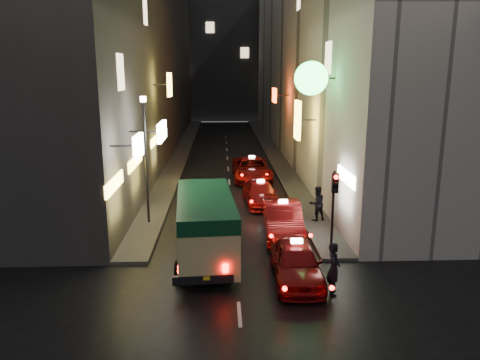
{
  "coord_description": "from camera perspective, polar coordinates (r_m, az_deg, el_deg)",
  "views": [
    {
      "loc": [
        -0.53,
        -9.52,
        7.61
      ],
      "look_at": [
        0.38,
        13.0,
        2.28
      ],
      "focal_mm": 35.0,
      "sensor_mm": 36.0,
      "label": 1
    }
  ],
  "objects": [
    {
      "name": "lamp_post",
      "position": [
        23.14,
        -11.43,
        3.38
      ],
      "size": [
        0.28,
        0.28,
        6.22
      ],
      "color": "black",
      "rests_on": "sidewalk_left"
    },
    {
      "name": "taxi_far",
      "position": [
        32.93,
        1.45,
        1.58
      ],
      "size": [
        2.44,
        5.78,
        2.0
      ],
      "color": "maroon",
      "rests_on": "ground"
    },
    {
      "name": "pedestrian_crossing",
      "position": [
        16.63,
        11.37,
        -10.15
      ],
      "size": [
        0.5,
        0.73,
        2.12
      ],
      "primitive_type": "imported",
      "rotation": [
        0.0,
        0.0,
        1.5
      ],
      "color": "black",
      "rests_on": "ground"
    },
    {
      "name": "taxi_near",
      "position": [
        17.5,
        6.87,
        -9.52
      ],
      "size": [
        2.28,
        5.37,
        1.87
      ],
      "color": "maroon",
      "rests_on": "ground"
    },
    {
      "name": "taxi_second",
      "position": [
        21.95,
        5.23,
        -4.49
      ],
      "size": [
        2.61,
        5.87,
        2.01
      ],
      "color": "maroon",
      "rests_on": "ground"
    },
    {
      "name": "sidewalk_left",
      "position": [
        44.32,
        -7.11,
        3.43
      ],
      "size": [
        1.5,
        52.0,
        0.15
      ],
      "primitive_type": "cube",
      "color": "#43403E",
      "rests_on": "ground"
    },
    {
      "name": "minibus",
      "position": [
        18.98,
        -4.24,
        -4.89
      ],
      "size": [
        2.64,
        6.37,
        2.68
      ],
      "color": "#CBC57F",
      "rests_on": "ground"
    },
    {
      "name": "traffic_light",
      "position": [
        19.19,
        11.42,
        -1.82
      ],
      "size": [
        0.26,
        0.43,
        3.5
      ],
      "color": "black",
      "rests_on": "sidewalk_right"
    },
    {
      "name": "building_left",
      "position": [
        44.17,
        -12.47,
        14.82
      ],
      "size": [
        7.67,
        52.03,
        18.0
      ],
      "color": "#373432",
      "rests_on": "ground"
    },
    {
      "name": "building_far",
      "position": [
        75.59,
        -1.98,
        15.88
      ],
      "size": [
        30.0,
        10.0,
        22.0
      ],
      "primitive_type": "cube",
      "color": "#2E2E32",
      "rests_on": "ground"
    },
    {
      "name": "building_right",
      "position": [
        44.36,
        9.08,
        14.95
      ],
      "size": [
        7.97,
        52.0,
        18.0
      ],
      "color": "#B8B1A8",
      "rests_on": "ground"
    },
    {
      "name": "taxi_third",
      "position": [
        27.0,
        2.54,
        -1.41
      ],
      "size": [
        2.22,
        4.84,
        1.68
      ],
      "color": "maroon",
      "rests_on": "ground"
    },
    {
      "name": "pedestrian_sidewalk",
      "position": [
        23.86,
        9.36,
        -2.57
      ],
      "size": [
        0.87,
        0.71,
        2.0
      ],
      "primitive_type": "imported",
      "rotation": [
        0.0,
        0.0,
        3.5
      ],
      "color": "black",
      "rests_on": "sidewalk_right"
    },
    {
      "name": "sidewalk_right",
      "position": [
        44.42,
        3.9,
        3.52
      ],
      "size": [
        1.5,
        52.0,
        0.15
      ],
      "primitive_type": "cube",
      "color": "#43403E",
      "rests_on": "ground"
    }
  ]
}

